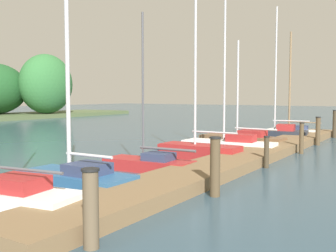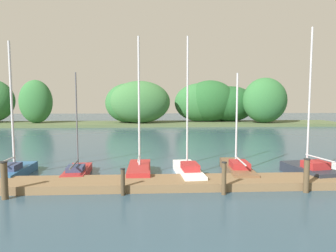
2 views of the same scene
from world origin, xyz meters
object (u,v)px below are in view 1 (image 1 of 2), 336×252
at_px(sailboat_4, 228,144).
at_px(mooring_piling_2, 266,152).
at_px(mooring_piling_5, 335,124).
at_px(sailboat_1, 74,175).
at_px(sailboat_2, 147,162).
at_px(sailboat_6, 277,133).
at_px(mooring_piling_1, 215,166).
at_px(mooring_piling_3, 301,138).
at_px(sailboat_5, 241,139).
at_px(mooring_piling_0, 91,208).
at_px(sailboat_7, 291,130).
at_px(mooring_piling_4, 318,131).
at_px(sailboat_3, 197,149).

distance_m(sailboat_4, mooring_piling_2, 4.01).
bearing_deg(mooring_piling_5, sailboat_4, 162.48).
bearing_deg(mooring_piling_5, sailboat_1, 169.27).
bearing_deg(mooring_piling_2, sailboat_2, 129.08).
distance_m(sailboat_6, mooring_piling_1, 13.67).
distance_m(sailboat_4, mooring_piling_3, 3.09).
xyz_separation_m(sailboat_5, mooring_piling_2, (-5.51, -3.21, 0.23)).
bearing_deg(sailboat_1, sailboat_2, -92.48).
xyz_separation_m(sailboat_1, sailboat_5, (11.26, -0.06, -0.06)).
height_order(sailboat_1, mooring_piling_2, sailboat_1).
xyz_separation_m(sailboat_2, mooring_piling_0, (-6.07, -3.22, 0.40)).
distance_m(sailboat_4, sailboat_5, 2.63).
bearing_deg(mooring_piling_3, sailboat_4, 111.33).
relative_size(mooring_piling_2, mooring_piling_3, 0.82).
distance_m(sailboat_5, mooring_piling_5, 7.05).
distance_m(sailboat_2, mooring_piling_0, 6.88).
height_order(sailboat_7, mooring_piling_2, sailboat_7).
bearing_deg(mooring_piling_4, mooring_piling_1, -179.01).
distance_m(sailboat_1, mooring_piling_0, 4.41).
distance_m(sailboat_7, mooring_piling_2, 11.65).
height_order(mooring_piling_3, mooring_piling_5, mooring_piling_5).
relative_size(sailboat_4, sailboat_7, 1.10).
xyz_separation_m(sailboat_4, sailboat_7, (8.48, -0.36, 0.01)).
relative_size(sailboat_5, sailboat_6, 0.71).
bearing_deg(sailboat_2, sailboat_4, -97.72).
distance_m(sailboat_6, mooring_piling_2, 9.26).
distance_m(sailboat_7, mooring_piling_5, 2.49).
bearing_deg(sailboat_4, mooring_piling_3, -162.31).
xyz_separation_m(sailboat_2, sailboat_4, (5.49, -0.42, 0.09)).
height_order(mooring_piling_2, mooring_piling_5, mooring_piling_5).
bearing_deg(sailboat_5, sailboat_7, -94.44).
relative_size(sailboat_1, mooring_piling_0, 5.06).
height_order(sailboat_5, sailboat_6, sailboat_6).
relative_size(sailboat_2, sailboat_3, 0.75).
bearing_deg(mooring_piling_1, sailboat_1, 110.01).
bearing_deg(mooring_piling_1, mooring_piling_0, 177.48).
height_order(sailboat_6, mooring_piling_2, sailboat_6).
bearing_deg(mooring_piling_2, mooring_piling_3, -1.78).
xyz_separation_m(sailboat_7, mooring_piling_1, (-15.87, -2.62, 0.37)).
bearing_deg(mooring_piling_5, mooring_piling_1, -179.30).
xyz_separation_m(mooring_piling_1, mooring_piling_5, (16.22, 0.20, 0.07)).
bearing_deg(sailboat_6, mooring_piling_1, 91.99).
height_order(mooring_piling_1, mooring_piling_4, mooring_piling_1).
xyz_separation_m(sailboat_5, mooring_piling_5, (6.24, -3.26, 0.49)).
bearing_deg(mooring_piling_5, sailboat_7, 98.17).
bearing_deg(mooring_piling_0, sailboat_5, 13.03).
height_order(sailboat_4, mooring_piling_0, sailboat_4).
bearing_deg(sailboat_4, sailboat_1, 82.87).
xyz_separation_m(mooring_piling_0, mooring_piling_5, (20.38, 0.02, 0.15)).
xyz_separation_m(mooring_piling_1, mooring_piling_3, (8.51, 0.12, -0.07)).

